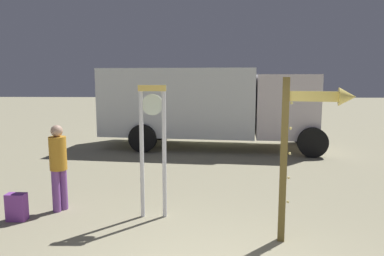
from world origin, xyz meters
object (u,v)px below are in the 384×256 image
object	(u,v)px
arrow_sign	(307,133)
person_near_clock	(58,163)
backpack	(17,207)
box_truck_near	(205,103)
standing_clock	(153,139)

from	to	relation	value
arrow_sign	person_near_clock	size ratio (longest dim) A/B	1.54
person_near_clock	backpack	xyz separation A→B (m)	(-0.54, -0.48, -0.64)
person_near_clock	box_truck_near	bearing A→B (deg)	67.20
standing_clock	arrow_sign	size ratio (longest dim) A/B	0.95
arrow_sign	person_near_clock	xyz separation A→B (m)	(-4.04, 1.14, -0.74)
standing_clock	box_truck_near	distance (m)	6.46
arrow_sign	box_truck_near	bearing A→B (deg)	101.11
standing_clock	backpack	world-z (taller)	standing_clock
arrow_sign	person_near_clock	world-z (taller)	arrow_sign
standing_clock	arrow_sign	bearing A→B (deg)	-21.80
standing_clock	backpack	size ratio (longest dim) A/B	4.88
standing_clock	arrow_sign	distance (m)	2.49
standing_clock	box_truck_near	xyz separation A→B (m)	(0.87, 6.40, 0.15)
person_near_clock	backpack	bearing A→B (deg)	-138.31
arrow_sign	box_truck_near	world-z (taller)	box_truck_near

